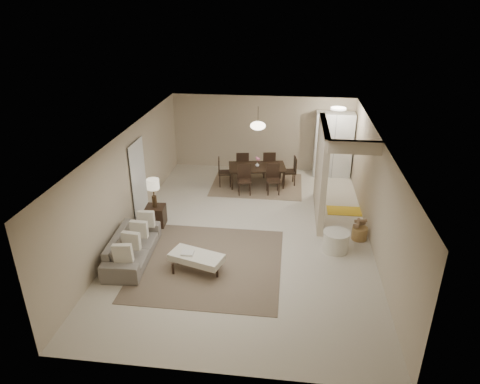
# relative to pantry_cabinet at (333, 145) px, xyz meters

# --- Properties ---
(floor) EXTENTS (9.00, 9.00, 0.00)m
(floor) POSITION_rel_pantry_cabinet_xyz_m (-2.35, -4.15, -1.05)
(floor) COLOR beige
(floor) RESTS_ON ground
(ceiling) EXTENTS (9.00, 9.00, 0.00)m
(ceiling) POSITION_rel_pantry_cabinet_xyz_m (-2.35, -4.15, 1.45)
(ceiling) COLOR white
(ceiling) RESTS_ON back_wall
(back_wall) EXTENTS (6.00, 0.00, 6.00)m
(back_wall) POSITION_rel_pantry_cabinet_xyz_m (-2.35, 0.35, 0.20)
(back_wall) COLOR #C0AC92
(back_wall) RESTS_ON floor
(left_wall) EXTENTS (0.00, 9.00, 9.00)m
(left_wall) POSITION_rel_pantry_cabinet_xyz_m (-5.35, -4.15, 0.20)
(left_wall) COLOR #C0AC92
(left_wall) RESTS_ON floor
(right_wall) EXTENTS (0.00, 9.00, 9.00)m
(right_wall) POSITION_rel_pantry_cabinet_xyz_m (0.65, -4.15, 0.20)
(right_wall) COLOR #C0AC92
(right_wall) RESTS_ON floor
(partition) EXTENTS (0.15, 2.50, 2.50)m
(partition) POSITION_rel_pantry_cabinet_xyz_m (-0.55, -2.90, 0.20)
(partition) COLOR #C0AC92
(partition) RESTS_ON floor
(doorway) EXTENTS (0.04, 0.90, 2.04)m
(doorway) POSITION_rel_pantry_cabinet_xyz_m (-5.32, -3.55, -0.03)
(doorway) COLOR black
(doorway) RESTS_ON floor
(pantry_cabinet) EXTENTS (1.20, 0.55, 2.10)m
(pantry_cabinet) POSITION_rel_pantry_cabinet_xyz_m (0.00, 0.00, 0.00)
(pantry_cabinet) COLOR white
(pantry_cabinet) RESTS_ON floor
(flush_light) EXTENTS (0.44, 0.44, 0.05)m
(flush_light) POSITION_rel_pantry_cabinet_xyz_m (-0.05, -0.95, 1.41)
(flush_light) COLOR white
(flush_light) RESTS_ON ceiling
(living_rug) EXTENTS (3.20, 3.20, 0.01)m
(living_rug) POSITION_rel_pantry_cabinet_xyz_m (-3.06, -5.64, -1.04)
(living_rug) COLOR brown
(living_rug) RESTS_ON floor
(sofa) EXTENTS (2.11, 0.92, 0.60)m
(sofa) POSITION_rel_pantry_cabinet_xyz_m (-4.80, -5.64, -0.75)
(sofa) COLOR slate
(sofa) RESTS_ON floor
(ottoman_bench) EXTENTS (1.25, 0.84, 0.41)m
(ottoman_bench) POSITION_rel_pantry_cabinet_xyz_m (-3.26, -5.94, -0.72)
(ottoman_bench) COLOR silver
(ottoman_bench) RESTS_ON living_rug
(side_table) EXTENTS (0.51, 0.51, 0.53)m
(side_table) POSITION_rel_pantry_cabinet_xyz_m (-4.75, -4.06, -0.79)
(side_table) COLOR black
(side_table) RESTS_ON floor
(table_lamp) EXTENTS (0.32, 0.32, 0.76)m
(table_lamp) POSITION_rel_pantry_cabinet_xyz_m (-4.75, -4.06, 0.04)
(table_lamp) COLOR #43301C
(table_lamp) RESTS_ON side_table
(round_pouf) EXTENTS (0.61, 0.61, 0.48)m
(round_pouf) POSITION_rel_pantry_cabinet_xyz_m (-0.22, -4.74, -0.81)
(round_pouf) COLOR silver
(round_pouf) RESTS_ON floor
(wicker_basket) EXTENTS (0.50, 0.50, 0.32)m
(wicker_basket) POSITION_rel_pantry_cabinet_xyz_m (0.40, -4.15, -0.89)
(wicker_basket) COLOR olive
(wicker_basket) RESTS_ON floor
(dining_rug) EXTENTS (2.80, 2.10, 0.01)m
(dining_rug) POSITION_rel_pantry_cabinet_xyz_m (-2.37, -1.14, -1.04)
(dining_rug) COLOR #7E674E
(dining_rug) RESTS_ON floor
(dining_table) EXTENTS (1.89, 1.25, 0.62)m
(dining_table) POSITION_rel_pantry_cabinet_xyz_m (-2.37, -1.14, -0.74)
(dining_table) COLOR black
(dining_table) RESTS_ON dining_rug
(dining_chairs) EXTENTS (2.44, 1.92, 0.90)m
(dining_chairs) POSITION_rel_pantry_cabinet_xyz_m (-2.37, -1.14, -0.60)
(dining_chairs) COLOR black
(dining_chairs) RESTS_ON dining_rug
(vase) EXTENTS (0.14, 0.14, 0.13)m
(vase) POSITION_rel_pantry_cabinet_xyz_m (-2.37, -1.14, -0.37)
(vase) COLOR white
(vase) RESTS_ON dining_table
(yellow_mat) EXTENTS (0.93, 0.57, 0.01)m
(yellow_mat) POSITION_rel_pantry_cabinet_xyz_m (0.19, -2.67, -1.04)
(yellow_mat) COLOR gold
(yellow_mat) RESTS_ON floor
(pendant_light) EXTENTS (0.46, 0.46, 0.71)m
(pendant_light) POSITION_rel_pantry_cabinet_xyz_m (-2.37, -1.14, 0.87)
(pendant_light) COLOR #43301C
(pendant_light) RESTS_ON ceiling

